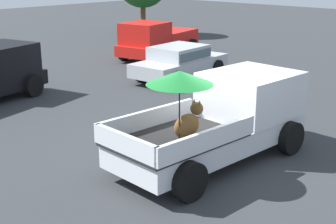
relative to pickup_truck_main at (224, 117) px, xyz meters
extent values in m
plane|color=#2D3033|center=(-0.41, 0.04, -0.98)|extent=(80.00, 80.00, 0.00)
cylinder|color=black|center=(1.39, 0.91, -0.58)|extent=(0.82, 0.33, 0.80)
cylinder|color=black|center=(1.27, -1.05, -0.58)|extent=(0.82, 0.33, 0.80)
cylinder|color=black|center=(-2.10, 1.12, -0.58)|extent=(0.82, 0.33, 0.80)
cylinder|color=black|center=(-2.22, -0.84, -0.58)|extent=(0.82, 0.33, 0.80)
cube|color=silver|center=(-0.41, 0.04, -0.41)|extent=(5.10, 2.10, 0.50)
cube|color=silver|center=(0.98, -0.05, 0.38)|extent=(2.21, 1.98, 1.08)
cube|color=#4C606B|center=(1.98, -0.11, 0.58)|extent=(0.16, 1.72, 0.64)
cube|color=black|center=(-1.56, 0.11, -0.13)|extent=(2.91, 2.00, 0.06)
cube|color=silver|center=(-1.51, 1.03, 0.10)|extent=(2.80, 0.27, 0.40)
cube|color=silver|center=(-1.62, -0.81, 0.10)|extent=(2.80, 0.27, 0.40)
cube|color=silver|center=(-2.91, 0.19, 0.10)|extent=(0.21, 1.84, 0.40)
ellipsoid|color=brown|center=(-1.42, -0.07, 0.16)|extent=(0.70, 0.36, 0.52)
sphere|color=brown|center=(-1.12, -0.09, 0.48)|extent=(0.30, 0.30, 0.28)
cone|color=brown|center=(-1.11, -0.01, 0.62)|extent=(0.10, 0.10, 0.12)
cone|color=brown|center=(-1.12, -0.16, 0.62)|extent=(0.10, 0.10, 0.12)
cylinder|color=black|center=(-1.70, -0.11, 0.52)|extent=(0.03, 0.03, 1.25)
cone|color=#19722D|center=(-1.70, -0.11, 1.25)|extent=(1.44, 1.44, 0.28)
cylinder|color=black|center=(-0.04, 8.08, -0.60)|extent=(0.80, 0.44, 0.76)
cube|color=black|center=(-0.66, 8.91, 0.32)|extent=(2.28, 2.20, 1.00)
cylinder|color=black|center=(6.84, 8.79, -0.60)|extent=(0.80, 0.40, 0.76)
cylinder|color=black|center=(6.48, 10.66, -0.60)|extent=(0.80, 0.40, 0.76)
cylinder|color=black|center=(9.98, 9.41, -0.60)|extent=(0.80, 0.40, 0.76)
cylinder|color=black|center=(9.62, 11.27, -0.60)|extent=(0.80, 0.40, 0.76)
cube|color=red|center=(8.23, 10.03, -0.43)|extent=(5.06, 2.69, 0.50)
cube|color=red|center=(7.05, 9.80, 0.32)|extent=(2.21, 2.13, 1.00)
cube|color=red|center=(9.21, 10.23, 0.02)|extent=(3.00, 2.29, 0.40)
cylinder|color=black|center=(6.70, 7.15, -0.65)|extent=(0.68, 0.27, 0.66)
cylinder|color=black|center=(6.84, 5.40, -0.65)|extent=(0.68, 0.27, 0.66)
cylinder|color=black|center=(4.01, 6.94, -0.65)|extent=(0.68, 0.27, 0.66)
cylinder|color=black|center=(4.15, 5.19, -0.65)|extent=(0.68, 0.27, 0.66)
cube|color=#ADB2B7|center=(5.42, 6.17, -0.43)|extent=(4.43, 2.10, 0.52)
cube|color=#ADB2B7|center=(5.32, 6.16, 0.07)|extent=(2.22, 1.76, 0.56)
cube|color=#4C606B|center=(5.32, 6.16, 0.07)|extent=(2.17, 1.84, 0.32)
cylinder|color=brown|center=(13.07, 16.10, 0.13)|extent=(0.32, 0.32, 2.23)
camera|label=1|loc=(-8.69, -6.30, 3.41)|focal=51.58mm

